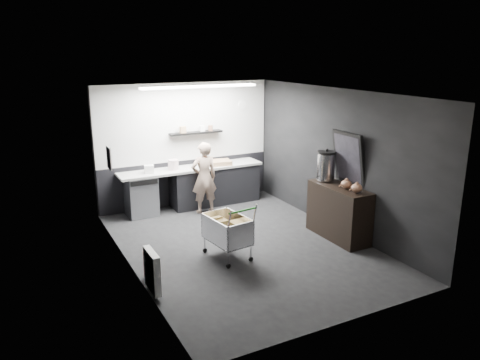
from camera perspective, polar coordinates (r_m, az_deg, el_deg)
floor at (r=8.43m, az=0.42°, el=-7.99°), size 5.50×5.50×0.00m
ceiling at (r=7.75m, az=0.46°, el=10.61°), size 5.50×5.50×0.00m
wall_back at (r=10.44m, az=-6.64°, el=4.32°), size 5.50×0.00×5.50m
wall_front at (r=5.81m, az=13.26°, el=-5.25°), size 5.50×0.00×5.50m
wall_left at (r=7.30m, az=-13.57°, el=-0.95°), size 0.00×5.50×5.50m
wall_right at (r=9.07m, az=11.70°, el=2.37°), size 0.00×5.50×5.50m
kitchen_wall_panel at (r=10.33m, az=-6.69°, el=7.02°), size 3.95×0.02×1.70m
dado_panel at (r=10.62m, az=-6.46°, el=-0.20°), size 3.95×0.02×1.00m
floating_shelf at (r=10.34m, az=-5.39°, el=5.77°), size 1.20×0.22×0.04m
wall_clock at (r=10.85m, az=0.28°, el=9.14°), size 0.20×0.03×0.20m
poster at (r=8.49m, az=-15.70°, el=2.60°), size 0.02×0.30×0.40m
poster_red_band at (r=8.48m, az=-15.70°, el=3.07°), size 0.02×0.22×0.10m
radiator at (r=6.87m, az=-10.65°, el=-10.85°), size 0.10×0.50×0.60m
ceiling_strip at (r=9.43m, az=-4.90°, el=11.27°), size 2.40×0.20×0.04m
prep_counter at (r=10.40m, az=-5.14°, el=-0.75°), size 3.20×0.61×0.90m
person at (r=9.90m, az=-4.40°, el=0.27°), size 0.57×0.39×1.53m
shopping_cart at (r=7.82m, az=-1.59°, el=-6.26°), size 0.63×0.95×0.97m
sideboard at (r=8.79m, az=11.90°, el=-3.01°), size 0.56×1.31×1.97m
fire_extinguisher at (r=7.37m, az=-11.11°, el=-9.86°), size 0.15×0.15×0.50m
cardboard_box at (r=10.42m, az=-2.50°, el=2.14°), size 0.54×0.45×0.10m
pink_tub at (r=10.07m, az=-8.14°, el=1.86°), size 0.22×0.22×0.22m
white_container at (r=9.87m, az=-11.02°, el=1.30°), size 0.22×0.18×0.17m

